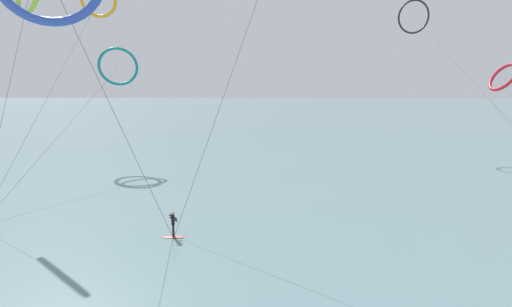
# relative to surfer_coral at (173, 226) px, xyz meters

# --- Properties ---
(sea_water) EXTENTS (400.00, 200.00, 0.08)m
(sea_water) POSITION_rel_surfer_coral_xyz_m (5.15, 85.17, -0.78)
(sea_water) COLOR slate
(sea_water) RESTS_ON ground
(surfer_coral) EXTENTS (1.40, 0.65, 1.70)m
(surfer_coral) POSITION_rel_surfer_coral_xyz_m (0.00, 0.00, 0.00)
(surfer_coral) COLOR #EA7260
(surfer_coral) RESTS_ON ground
(kite_teal) EXTENTS (4.69, 22.68, 13.36)m
(kite_teal) POSITION_rel_surfer_coral_xyz_m (-11.04, 22.28, 10.35)
(kite_teal) COLOR teal
(kite_teal) RESTS_ON ground
(kite_charcoal) EXTENTS (4.52, 44.33, 20.11)m
(kite_charcoal) POSITION_rel_surfer_coral_xyz_m (24.90, 33.48, 17.03)
(kite_charcoal) COLOR black
(kite_charcoal) RESTS_ON ground
(kite_crimson) EXTENTS (3.23, 40.29, 11.83)m
(kite_crimson) POSITION_rel_surfer_coral_xyz_m (34.75, 28.69, 9.17)
(kite_crimson) COLOR red
(kite_crimson) RESTS_ON ground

